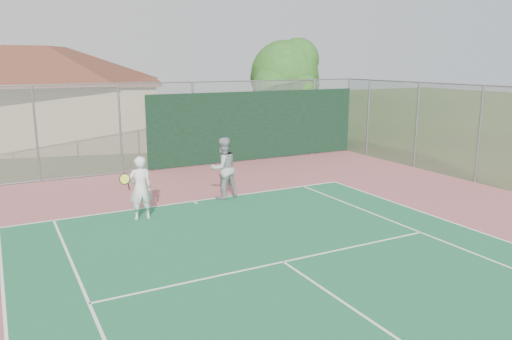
# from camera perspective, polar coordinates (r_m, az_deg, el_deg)

# --- Properties ---
(back_fence) EXTENTS (20.08, 0.11, 3.53)m
(back_fence) POSITION_cam_1_polar(r_m,az_deg,el_deg) (20.90, -6.87, 4.93)
(back_fence) COLOR gray
(back_fence) RESTS_ON ground
(side_fence_right) EXTENTS (0.08, 9.00, 3.50)m
(side_fence_right) POSITION_cam_1_polar(r_m,az_deg,el_deg) (21.52, 17.87, 4.86)
(side_fence_right) COLOR gray
(side_fence_right) RESTS_ON ground
(clubhouse) EXTENTS (15.92, 12.56, 6.05)m
(clubhouse) POSITION_cam_1_polar(r_m,az_deg,el_deg) (29.02, -24.50, 8.76)
(clubhouse) COLOR tan
(clubhouse) RESTS_ON ground
(tree) EXTENTS (3.91, 3.70, 5.45)m
(tree) POSITION_cam_1_polar(r_m,az_deg,el_deg) (24.79, 3.49, 10.58)
(tree) COLOR #392714
(tree) RESTS_ON ground
(player_white_front) EXTENTS (1.00, 0.70, 1.78)m
(player_white_front) POSITION_cam_1_polar(r_m,az_deg,el_deg) (14.11, -13.10, -2.06)
(player_white_front) COLOR white
(player_white_front) RESTS_ON ground
(player_grey_back) EXTENTS (1.05, 0.87, 1.96)m
(player_grey_back) POSITION_cam_1_polar(r_m,az_deg,el_deg) (15.90, -3.77, 0.16)
(player_grey_back) COLOR #9C9EA0
(player_grey_back) RESTS_ON ground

